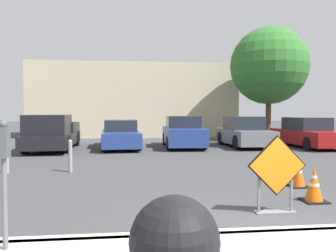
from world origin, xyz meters
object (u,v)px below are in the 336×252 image
road_closed_sign (277,172)px  parked_car_second (183,133)px  pickup_truck (52,134)px  parked_car_nearest (120,135)px  traffic_cone_third (289,162)px  traffic_cone_fifth (274,153)px  parked_car_third (244,133)px  bollard_second (7,156)px  parking_meter (4,162)px  parked_car_fourth (307,133)px  traffic_cone_fourth (283,157)px  traffic_cone_nearest (314,185)px  traffic_cone_second (298,172)px  bollard_nearest (70,155)px

road_closed_sign → parked_car_second: size_ratio=0.32×
pickup_truck → parked_car_nearest: (3.05, 0.74, -0.10)m
traffic_cone_third → traffic_cone_fifth: traffic_cone_third is taller
pickup_truck → traffic_cone_third: bearing=137.5°
parked_car_nearest → parked_car_third: parked_car_third is taller
traffic_cone_third → bollard_second: (-7.82, 1.04, 0.13)m
bollard_second → parking_meter: (2.05, -5.70, 0.67)m
traffic_cone_third → bollard_second: size_ratio=0.80×
traffic_cone_third → traffic_cone_fifth: bearing=74.5°
parked_car_second → parked_car_third: 3.06m
traffic_cone_fifth → parked_car_nearest: parked_car_nearest is taller
traffic_cone_third → parked_car_fourth: size_ratio=0.16×
traffic_cone_fourth → parked_car_fourth: bearing=55.0°
traffic_cone_nearest → traffic_cone_second: traffic_cone_second is taller
traffic_cone_third → parked_car_third: bearing=80.2°
traffic_cone_fifth → bollard_second: bearing=-170.3°
bollard_nearest → bollard_second: bearing=180.0°
road_closed_sign → traffic_cone_second: 2.32m
parked_car_nearest → parked_car_fourth: bearing=171.9°
traffic_cone_third → parked_car_fourth: parked_car_fourth is taller
parked_car_nearest → traffic_cone_third: bearing=119.5°
pickup_truck → traffic_cone_nearest: bearing=124.9°
pickup_truck → parking_meter: parking_meter is taller
bollard_nearest → pickup_truck: bearing=108.1°
traffic_cone_nearest → parked_car_third: 10.11m
parking_meter → traffic_cone_third: bearing=39.0°
road_closed_sign → traffic_cone_nearest: 1.28m
traffic_cone_nearest → traffic_cone_second: 1.26m
traffic_cone_fifth → bollard_second: bollard_second is taller
parked_car_nearest → traffic_cone_nearest: bearing=108.2°
traffic_cone_second → traffic_cone_third: (0.49, 1.45, 0.01)m
parked_car_nearest → traffic_cone_fifth: bearing=134.7°
traffic_cone_fourth → parking_meter: parking_meter is taller
parked_car_second → bollard_second: (-6.01, -6.31, -0.22)m
traffic_cone_second → traffic_cone_fourth: (0.89, 2.61, -0.02)m
traffic_cone_nearest → parking_meter: (-4.95, -1.99, 0.85)m
bollard_second → parking_meter: 6.10m
traffic_cone_fourth → parked_car_third: size_ratio=0.16×
parking_meter → road_closed_sign: bearing=19.4°
parking_meter → parked_car_fourth: bearing=48.5°
road_closed_sign → bollard_nearest: bearing=134.3°
parked_car_nearest → bollard_nearest: parked_car_nearest is taller
road_closed_sign → parked_car_third: size_ratio=0.33×
bollard_nearest → parked_car_second: bearing=55.9°
road_closed_sign → traffic_cone_third: bearing=60.5°
traffic_cone_fourth → bollard_second: (-8.22, -0.12, 0.16)m
traffic_cone_fifth → parking_meter: bearing=-132.1°
road_closed_sign → traffic_cone_fourth: 5.00m
parked_car_fourth → road_closed_sign: bearing=56.1°
parking_meter → bollard_second: bearing=109.8°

